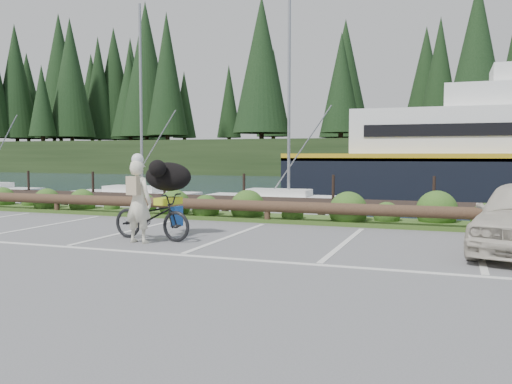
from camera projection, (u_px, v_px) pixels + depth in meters
ground at (190, 252)px, 10.32m from camera, size 72.00×72.00×0.00m
harbor_backdrop at (424, 166)px, 83.77m from camera, size 170.00×160.00×30.00m
vegetation_strip at (275, 218)px, 15.29m from camera, size 34.00×1.60×0.10m
log_rail at (267, 223)px, 14.64m from camera, size 32.00×0.30×0.60m
bicycle at (152, 216)px, 11.72m from camera, size 2.00×0.87×1.02m
cyclist at (138, 202)px, 11.29m from camera, size 0.67×0.48×1.73m
dog at (168, 177)px, 12.22m from camera, size 0.67×1.18×0.65m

